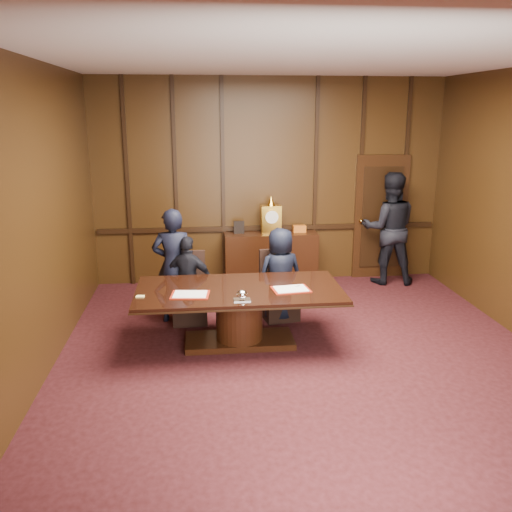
{
  "coord_description": "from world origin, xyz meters",
  "views": [
    {
      "loc": [
        -1.22,
        -5.76,
        2.94
      ],
      "look_at": [
        -0.48,
        1.22,
        1.05
      ],
      "focal_mm": 38.0,
      "sensor_mm": 36.0,
      "label": 1
    }
  ],
  "objects_px": {
    "signatory_right": "(280,275)",
    "witness_left": "(174,266)",
    "signatory_left": "(189,280)",
    "witness_right": "(389,228)",
    "conference_table": "(239,307)",
    "sideboard": "(271,256)"
  },
  "relations": [
    {
      "from": "signatory_right",
      "to": "witness_left",
      "type": "bearing_deg",
      "value": -18.62
    },
    {
      "from": "signatory_left",
      "to": "witness_left",
      "type": "xyz_separation_m",
      "value": [
        -0.21,
        0.12,
        0.19
      ]
    },
    {
      "from": "signatory_right",
      "to": "witness_right",
      "type": "height_order",
      "value": "witness_right"
    },
    {
      "from": "signatory_left",
      "to": "conference_table",
      "type": "bearing_deg",
      "value": 147.18
    },
    {
      "from": "witness_right",
      "to": "sideboard",
      "type": "bearing_deg",
      "value": 4.6
    },
    {
      "from": "conference_table",
      "to": "witness_right",
      "type": "distance_m",
      "value": 3.67
    },
    {
      "from": "sideboard",
      "to": "signatory_right",
      "type": "bearing_deg",
      "value": -93.11
    },
    {
      "from": "signatory_left",
      "to": "witness_left",
      "type": "distance_m",
      "value": 0.3
    },
    {
      "from": "signatory_right",
      "to": "witness_left",
      "type": "height_order",
      "value": "witness_left"
    },
    {
      "from": "witness_left",
      "to": "witness_right",
      "type": "xyz_separation_m",
      "value": [
        3.64,
        1.44,
        0.15
      ]
    },
    {
      "from": "signatory_left",
      "to": "signatory_right",
      "type": "distance_m",
      "value": 1.3
    },
    {
      "from": "conference_table",
      "to": "witness_left",
      "type": "bearing_deg",
      "value": 133.17
    },
    {
      "from": "signatory_left",
      "to": "witness_right",
      "type": "xyz_separation_m",
      "value": [
        3.43,
        1.55,
        0.34
      ]
    },
    {
      "from": "conference_table",
      "to": "signatory_left",
      "type": "xyz_separation_m",
      "value": [
        -0.65,
        0.8,
        0.12
      ]
    },
    {
      "from": "signatory_left",
      "to": "witness_left",
      "type": "bearing_deg",
      "value": -10.9
    },
    {
      "from": "sideboard",
      "to": "signatory_left",
      "type": "distance_m",
      "value": 2.21
    },
    {
      "from": "signatory_right",
      "to": "sideboard",
      "type": "bearing_deg",
      "value": -107.33
    },
    {
      "from": "sideboard",
      "to": "witness_right",
      "type": "distance_m",
      "value": 2.1
    },
    {
      "from": "witness_left",
      "to": "witness_right",
      "type": "relative_size",
      "value": 0.85
    },
    {
      "from": "witness_left",
      "to": "sideboard",
      "type": "bearing_deg",
      "value": -130.91
    },
    {
      "from": "conference_table",
      "to": "witness_left",
      "type": "height_order",
      "value": "witness_left"
    },
    {
      "from": "conference_table",
      "to": "signatory_left",
      "type": "height_order",
      "value": "signatory_left"
    }
  ]
}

